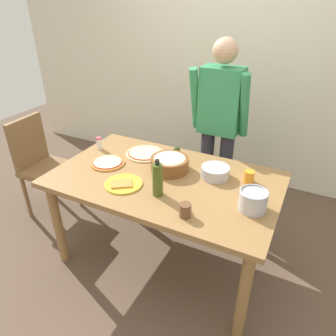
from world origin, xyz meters
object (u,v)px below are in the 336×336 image
chair_wooden_left (41,162)px  pizza_raw_on_board (145,153)px  dining_table (165,188)px  salt_shaker (99,143)px  mixing_bowl_steel (215,172)px  olive_oil_bottle (158,180)px  steel_pot (253,200)px  popcorn_bowl (170,163)px  cup_orange (249,177)px  pizza_cooked_on_tray (108,163)px  avocado (177,151)px  cup_small_brown (185,210)px  plate_with_slice (123,184)px  person_cook (219,122)px

chair_wooden_left → pizza_raw_on_board: (1.01, 0.20, 0.23)m
dining_table → salt_shaker: bearing=166.9°
mixing_bowl_steel → olive_oil_bottle: bearing=-124.3°
steel_pot → popcorn_bowl: bearing=162.7°
olive_oil_bottle → cup_orange: bearing=40.7°
dining_table → steel_pot: 0.67m
pizza_cooked_on_tray → avocado: (0.41, 0.38, 0.03)m
pizza_raw_on_board → salt_shaker: bearing=-167.8°
pizza_raw_on_board → pizza_cooked_on_tray: size_ratio=1.18×
pizza_cooked_on_tray → steel_pot: bearing=-4.0°
avocado → mixing_bowl_steel: bearing=-26.5°
pizza_cooked_on_tray → avocado: size_ratio=3.72×
chair_wooden_left → cup_orange: chair_wooden_left is taller
cup_small_brown → avocado: size_ratio=1.21×
popcorn_bowl → steel_pot: steel_pot is taller
chair_wooden_left → pizza_cooked_on_tray: (0.84, -0.07, 0.23)m
olive_oil_bottle → plate_with_slice: bearing=-179.0°
pizza_raw_on_board → popcorn_bowl: 0.33m
pizza_cooked_on_tray → avocado: bearing=43.0°
olive_oil_bottle → steel_pot: size_ratio=1.48×
cup_orange → avocado: (-0.62, 0.16, -0.01)m
plate_with_slice → steel_pot: bearing=8.1°
pizza_cooked_on_tray → cup_small_brown: (0.79, -0.32, 0.03)m
steel_pot → salt_shaker: steel_pot is taller
pizza_cooked_on_tray → mixing_bowl_steel: mixing_bowl_steel is taller
mixing_bowl_steel → cup_orange: bearing=10.1°
pizza_raw_on_board → cup_small_brown: size_ratio=3.62×
avocado → plate_with_slice: bearing=-102.7°
popcorn_bowl → steel_pot: bearing=-17.3°
salt_shaker → pizza_raw_on_board: bearing=12.2°
popcorn_bowl → mixing_bowl_steel: popcorn_bowl is taller
olive_oil_bottle → mixing_bowl_steel: bearing=55.7°
cup_small_brown → salt_shaker: (-1.01, 0.50, 0.01)m
dining_table → pizza_cooked_on_tray: bearing=-177.7°
plate_with_slice → cup_small_brown: (0.52, -0.12, 0.03)m
pizza_raw_on_board → cup_orange: bearing=-2.8°
mixing_bowl_steel → cup_small_brown: 0.50m
dining_table → plate_with_slice: 0.32m
pizza_cooked_on_tray → olive_oil_bottle: olive_oil_bottle is taller
chair_wooden_left → steel_pot: bearing=-4.3°
chair_wooden_left → cup_orange: bearing=4.7°
popcorn_bowl → cup_small_brown: popcorn_bowl is taller
pizza_raw_on_board → steel_pot: (0.95, -0.35, 0.06)m
dining_table → popcorn_bowl: size_ratio=5.71×
mixing_bowl_steel → olive_oil_bottle: 0.46m
avocado → salt_shaker: bearing=-162.4°
olive_oil_bottle → cup_orange: size_ratio=3.01×
popcorn_bowl → salt_shaker: (-0.68, 0.05, -0.01)m
person_cook → avocado: bearing=-118.1°
cup_small_brown → avocado: (-0.39, 0.70, -0.01)m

